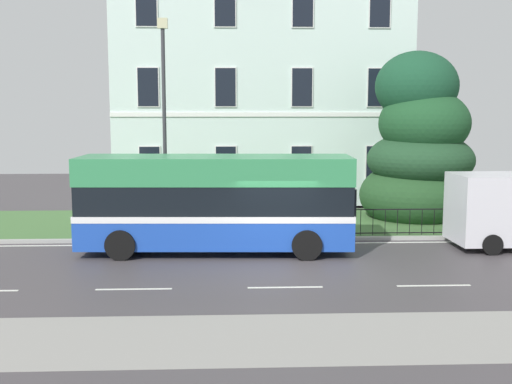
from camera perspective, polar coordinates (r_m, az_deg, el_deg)
The scene contains 7 objects.
ground_plane at distance 19.94m, azimuth 1.87°, elevation -6.17°, with size 60.00×56.00×0.18m.
georgian_townhouse at distance 33.61m, azimuth 0.32°, elevation 11.65°, with size 14.40×8.43×13.90m.
iron_verge_railing at distance 22.85m, azimuth 1.63°, elevation -2.76°, with size 12.68×0.04×0.97m.
evergreen_tree at distance 27.39m, azimuth 14.47°, elevation 3.59°, with size 4.71×4.69×7.49m.
single_decker_bus at distance 20.74m, azimuth -3.63°, elevation -0.91°, with size 8.98×2.86×3.17m.
street_lamp_post at distance 23.29m, azimuth -8.28°, elevation 6.99°, with size 0.36×0.24×7.78m.
litter_bin at distance 23.28m, azimuth -2.67°, elevation -2.49°, with size 0.52×0.52×1.06m.
Camera 1 is at (-1.46, -18.03, 4.73)m, focal length 44.31 mm.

